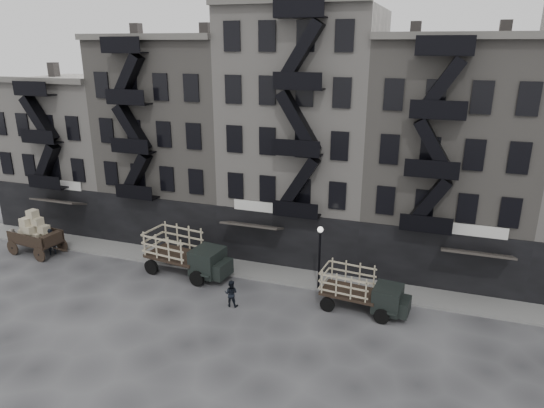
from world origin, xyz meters
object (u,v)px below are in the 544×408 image
(horse, at_px, (11,235))
(wagon, at_px, (33,229))
(stake_truck_east, at_px, (362,288))
(pedestrian_mid, at_px, (231,293))
(pedestrian_west, at_px, (51,242))
(stake_truck_west, at_px, (186,250))

(horse, distance_m, wagon, 3.41)
(horse, relative_size, stake_truck_east, 0.33)
(horse, relative_size, pedestrian_mid, 1.04)
(pedestrian_west, xyz_separation_m, pedestrian_mid, (15.42, -2.56, -0.15))
(pedestrian_mid, bearing_deg, horse, -15.52)
(stake_truck_west, relative_size, pedestrian_west, 3.15)
(stake_truck_east, xyz_separation_m, pedestrian_west, (-22.77, 0.54, -0.46))
(pedestrian_mid, bearing_deg, wagon, -14.52)
(horse, distance_m, stake_truck_west, 15.29)
(horse, height_order, stake_truck_east, stake_truck_east)
(pedestrian_west, relative_size, pedestrian_mid, 1.19)
(horse, bearing_deg, wagon, -80.75)
(stake_truck_west, relative_size, pedestrian_mid, 3.74)
(stake_truck_west, xyz_separation_m, pedestrian_west, (-10.88, -0.36, -0.72))
(wagon, xyz_separation_m, pedestrian_west, (1.27, 0.23, -0.90))
(wagon, distance_m, pedestrian_mid, 16.88)
(wagon, bearing_deg, stake_truck_west, 9.83)
(pedestrian_mid, bearing_deg, stake_truck_west, -39.32)
(horse, distance_m, stake_truck_east, 27.17)
(horse, relative_size, pedestrian_west, 0.87)
(horse, relative_size, wagon, 0.42)
(horse, xyz_separation_m, pedestrian_west, (4.38, -0.56, 0.26))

